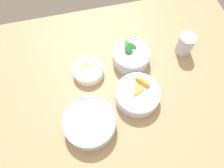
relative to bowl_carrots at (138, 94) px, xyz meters
The scene contains 7 objects.
ground_plane 0.77m from the bowl_carrots, ahead, with size 10.00×10.00×0.00m, color #4C4238.
dining_table 0.16m from the bowl_carrots, ahead, with size 1.30×1.03×0.73m.
bowl_carrots is the anchor object (origin of this frame).
bowl_greens 0.17m from the bowl_carrots, 97.45° to the right, with size 0.15×0.15×0.08m.
bowl_beans_hotdog 0.21m from the bowl_carrots, 18.64° to the left, with size 0.19×0.19×0.06m.
bowl_cookies 0.22m from the bowl_carrots, 43.08° to the right, with size 0.13×0.13×0.04m.
cup 0.30m from the bowl_carrots, 146.86° to the right, with size 0.07×0.07×0.09m.
Camera 1 is at (0.06, 0.29, 1.51)m, focal length 35.00 mm.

